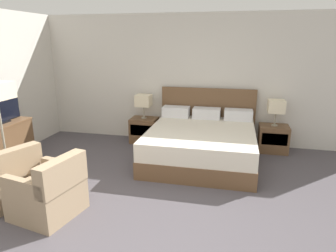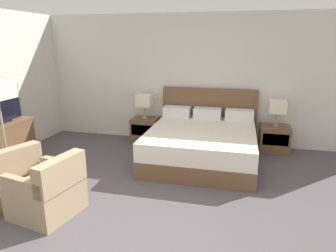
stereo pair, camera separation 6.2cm
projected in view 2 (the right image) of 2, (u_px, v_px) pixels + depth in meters
ground_plane at (133, 249)px, 3.01m from camera, size 10.56×10.56×0.00m
wall_back at (192, 80)px, 5.98m from camera, size 7.29×0.06×2.55m
bed at (202, 143)px, 5.22m from camera, size 1.86×2.00×1.13m
nightstand_left at (145, 130)px, 6.18m from camera, size 0.53×0.42×0.50m
nightstand_right at (274, 139)px, 5.61m from camera, size 0.53×0.42×0.50m
table_lamp_left at (145, 101)px, 6.02m from camera, size 0.29×0.29×0.48m
table_lamp_right at (278, 107)px, 5.44m from camera, size 0.29×0.29×0.48m
dresser at (1, 145)px, 4.86m from camera, size 0.49×1.11×0.75m
armchair_by_window at (8, 179)px, 3.90m from camera, size 0.89×0.88×0.76m
armchair_companion at (49, 192)px, 3.56m from camera, size 0.81×0.80×0.76m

